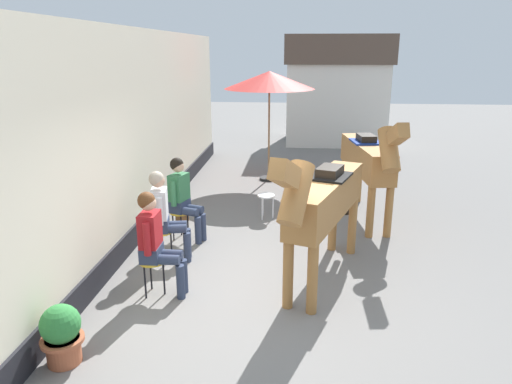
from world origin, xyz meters
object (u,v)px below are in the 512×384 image
object	(u,v)px
spare_stool_white	(266,198)
satchel_bag	(182,218)
flower_planter_near	(62,333)
cafe_parasol	(269,81)
saddled_horse_near	(323,201)
seated_visitor_middle	(164,212)
saddled_horse_far	(368,159)
seated_visitor_far	(183,195)
seated_visitor_near	(156,239)

from	to	relation	value
spare_stool_white	satchel_bag	distance (m)	1.59
flower_planter_near	cafe_parasol	world-z (taller)	cafe_parasol
saddled_horse_near	cafe_parasol	world-z (taller)	cafe_parasol
seated_visitor_middle	flower_planter_near	world-z (taller)	seated_visitor_middle
cafe_parasol	spare_stool_white	xyz separation A→B (m)	(0.13, -2.75, -1.96)
saddled_horse_far	cafe_parasol	world-z (taller)	cafe_parasol
seated_visitor_middle	seated_visitor_far	bearing A→B (deg)	85.36
cafe_parasol	flower_planter_near	bearing A→B (deg)	-102.65
seated_visitor_middle	spare_stool_white	distance (m)	2.43
seated_visitor_near	saddled_horse_near	distance (m)	2.22
seated_visitor_middle	seated_visitor_far	distance (m)	0.85
saddled_horse_near	spare_stool_white	size ratio (longest dim) A/B	6.23
saddled_horse_near	satchel_bag	xyz separation A→B (m)	(-2.43, 2.03, -1.06)
seated_visitor_near	satchel_bag	xyz separation A→B (m)	(-0.32, 2.60, -0.68)
saddled_horse_near	flower_planter_near	distance (m)	3.45
saddled_horse_near	saddled_horse_far	xyz separation A→B (m)	(0.92, 2.53, 0.00)
seated_visitor_near	saddled_horse_far	xyz separation A→B (m)	(3.03, 3.10, 0.38)
flower_planter_near	satchel_bag	xyz separation A→B (m)	(0.23, 4.06, -0.23)
cafe_parasol	satchel_bag	size ratio (longest dim) A/B	9.21
seated_visitor_far	saddled_horse_far	xyz separation A→B (m)	(3.14, 1.23, 0.38)
seated_visitor_middle	saddled_horse_near	size ratio (longest dim) A/B	0.48
seated_visitor_far	satchel_bag	bearing A→B (deg)	106.49
flower_planter_near	spare_stool_white	bearing A→B (deg)	68.60
saddled_horse_near	cafe_parasol	size ratio (longest dim) A/B	1.11
flower_planter_near	satchel_bag	world-z (taller)	flower_planter_near
flower_planter_near	spare_stool_white	size ratio (longest dim) A/B	1.39
seated_visitor_middle	satchel_bag	distance (m)	1.73
cafe_parasol	spare_stool_white	size ratio (longest dim) A/B	5.61
flower_planter_near	seated_visitor_near	bearing A→B (deg)	69.05
cafe_parasol	seated_visitor_far	bearing A→B (deg)	-106.73
cafe_parasol	seated_visitor_near	bearing A→B (deg)	-100.44
seated_visitor_middle	flower_planter_near	distance (m)	2.55
seated_visitor_near	saddled_horse_far	size ratio (longest dim) A/B	0.47
saddled_horse_far	cafe_parasol	xyz separation A→B (m)	(-1.97, 2.65, 1.20)
flower_planter_near	seated_visitor_middle	bearing A→B (deg)	81.25
spare_stool_white	satchel_bag	xyz separation A→B (m)	(-1.51, -0.40, -0.30)
satchel_bag	cafe_parasol	bearing A→B (deg)	171.59
satchel_bag	flower_planter_near	bearing A→B (deg)	12.03
spare_stool_white	seated_visitor_far	bearing A→B (deg)	-138.91
seated_visitor_middle	spare_stool_white	bearing A→B (deg)	55.40
saddled_horse_near	saddled_horse_far	world-z (taller)	same
seated_visitor_near	cafe_parasol	xyz separation A→B (m)	(1.06, 5.75, 1.59)
seated_visitor_far	flower_planter_near	bearing A→B (deg)	-97.71
saddled_horse_far	spare_stool_white	xyz separation A→B (m)	(-1.84, -0.10, -0.76)
seated_visitor_middle	cafe_parasol	xyz separation A→B (m)	(1.24, 4.73, 1.59)
seated_visitor_near	seated_visitor_far	bearing A→B (deg)	93.29
cafe_parasol	spare_stool_white	world-z (taller)	cafe_parasol
saddled_horse_far	satchel_bag	size ratio (longest dim) A/B	10.66
saddled_horse_far	satchel_bag	bearing A→B (deg)	-171.61
cafe_parasol	satchel_bag	xyz separation A→B (m)	(-1.38, -3.15, -2.26)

